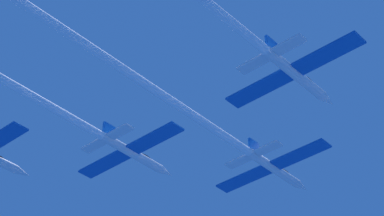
{
  "coord_description": "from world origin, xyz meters",
  "views": [
    {
      "loc": [
        40.25,
        -58.67,
        -44.48
      ],
      "look_at": [
        0.09,
        -13.75,
        0.08
      ],
      "focal_mm": 69.51,
      "sensor_mm": 36.0,
      "label": 1
    }
  ],
  "objects": [
    {
      "name": "jet_right_wing",
      "position": [
        11.33,
        -21.93,
        -0.34
      ],
      "size": [
        14.76,
        39.85,
        2.44
      ],
      "color": "silver"
    },
    {
      "name": "jet_left_wing",
      "position": [
        -10.77,
        -25.65,
        0.44
      ],
      "size": [
        14.76,
        48.55,
        2.44
      ],
      "color": "silver"
    },
    {
      "name": "jet_lead",
      "position": [
        -0.38,
        -13.56,
        -0.21
      ],
      "size": [
        14.76,
        48.88,
        2.44
      ],
      "color": "silver"
    }
  ]
}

